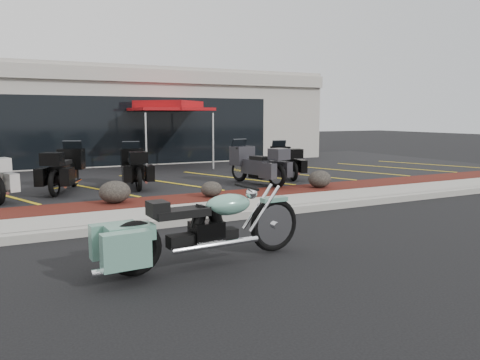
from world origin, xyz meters
TOP-DOWN VIEW (x-y plane):
  - ground at (0.00, 0.00)m, footprint 90.00×90.00m
  - curb at (0.00, 0.90)m, footprint 24.00×0.25m
  - sidewalk at (0.00, 1.60)m, footprint 24.00×1.20m
  - mulch_bed at (0.00, 2.80)m, footprint 24.00×1.20m
  - upper_lot at (0.00, 8.20)m, footprint 26.00×9.60m
  - dealership_building at (0.00, 14.47)m, footprint 18.00×8.16m
  - boulder_left at (-2.03, 2.92)m, footprint 0.70×0.58m
  - boulder_mid at (0.19, 2.71)m, footprint 0.52×0.43m
  - boulder_right at (3.37, 2.75)m, footprint 0.65×0.54m
  - hero_cruiser at (-0.54, -1.43)m, footprint 3.13×0.99m
  - touring_black_front at (-2.52, 5.84)m, footprint 1.62×2.33m
  - touring_black_mid at (-0.96, 5.80)m, footprint 1.05×2.17m
  - touring_grey at (1.97, 4.78)m, footprint 1.30×2.30m
  - touring_black_rear at (3.79, 5.54)m, footprint 1.19×2.08m
  - traffic_cone at (-0.48, 7.68)m, footprint 0.42×0.42m
  - popup_canopy at (1.37, 9.42)m, footprint 3.51×3.51m

SIDE VIEW (x-z plane):
  - ground at x=0.00m, z-range 0.00..0.00m
  - curb at x=0.00m, z-range 0.00..0.15m
  - sidewalk at x=0.00m, z-range 0.00..0.15m
  - upper_lot at x=0.00m, z-range 0.00..0.15m
  - mulch_bed at x=0.00m, z-range 0.00..0.16m
  - boulder_mid at x=0.19m, z-range 0.16..0.53m
  - traffic_cone at x=-0.48m, z-range 0.15..0.55m
  - boulder_right at x=3.37m, z-range 0.16..0.62m
  - boulder_left at x=-2.03m, z-range 0.16..0.65m
  - hero_cruiser at x=-0.54m, z-range 0.00..1.09m
  - touring_black_rear at x=3.79m, z-range 0.15..1.29m
  - touring_black_mid at x=-0.96m, z-range 0.15..1.36m
  - touring_grey at x=1.97m, z-range 0.15..1.41m
  - touring_black_front at x=-2.52m, z-range 0.15..1.42m
  - dealership_building at x=0.00m, z-range 0.01..4.01m
  - popup_canopy at x=1.37m, z-range 1.15..3.62m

